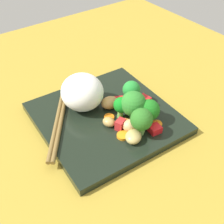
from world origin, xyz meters
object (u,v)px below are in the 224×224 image
(square_plate, at_px, (106,118))
(broccoli_floret_0, at_px, (149,110))
(rice_mound, at_px, (82,92))
(carrot_slice_0, at_px, (110,117))
(chopstick_pair, at_px, (59,120))

(square_plate, bearing_deg, broccoli_floret_0, -138.38)
(rice_mound, xyz_separation_m, broccoli_floret_0, (-0.12, -0.08, -0.01))
(rice_mound, xyz_separation_m, carrot_slice_0, (-0.07, -0.03, -0.04))
(square_plate, relative_size, carrot_slice_0, 12.70)
(broccoli_floret_0, distance_m, carrot_slice_0, 0.08)
(rice_mound, relative_size, broccoli_floret_0, 1.73)
(carrot_slice_0, relative_size, chopstick_pair, 0.11)
(square_plate, relative_size, rice_mound, 2.97)
(carrot_slice_0, bearing_deg, square_plate, 13.98)
(carrot_slice_0, height_order, chopstick_pair, chopstick_pair)
(square_plate, height_order, chopstick_pair, chopstick_pair)
(broccoli_floret_0, distance_m, chopstick_pair, 0.19)
(rice_mound, bearing_deg, chopstick_pair, 101.04)
(chopstick_pair, bearing_deg, broccoli_floret_0, 90.57)
(square_plate, distance_m, chopstick_pair, 0.10)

